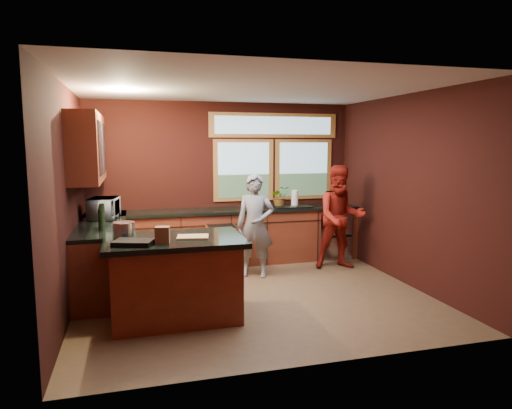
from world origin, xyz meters
name	(u,v)px	position (x,y,z in m)	size (l,w,h in m)	color
floor	(254,295)	(0.00, 0.00, 0.00)	(4.50, 4.50, 0.00)	brown
room_shell	(203,160)	(-0.60, 0.32, 1.80)	(4.52, 4.02, 2.71)	black
back_counter	(239,236)	(0.20, 1.70, 0.46)	(4.50, 0.64, 0.93)	#5B2215
left_counter	(102,256)	(-1.95, 0.85, 0.47)	(0.64, 2.30, 0.93)	#5B2215
island	(176,278)	(-1.07, -0.51, 0.48)	(1.55, 1.05, 0.95)	#5B2215
person_grey	(255,226)	(0.25, 0.87, 0.78)	(0.57, 0.37, 1.56)	slate
person_red	(341,217)	(1.70, 0.96, 0.83)	(0.81, 0.63, 1.67)	maroon
microwave	(104,208)	(-1.92, 1.19, 1.08)	(0.54, 0.37, 0.30)	#999999
potted_plant	(280,196)	(0.93, 1.75, 1.10)	(0.31, 0.27, 0.35)	#999999
paper_towel	(295,198)	(1.19, 1.70, 1.07)	(0.12, 0.12, 0.28)	white
cutting_board	(193,237)	(-0.87, -0.56, 0.95)	(0.35, 0.25, 0.02)	tan
stock_pot	(124,230)	(-1.62, -0.36, 1.03)	(0.24, 0.24, 0.18)	#B7B7BC
paper_bag	(162,235)	(-1.22, -0.76, 1.03)	(0.15, 0.12, 0.18)	brown
black_tray	(134,242)	(-1.52, -0.76, 0.97)	(0.40, 0.28, 0.05)	black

